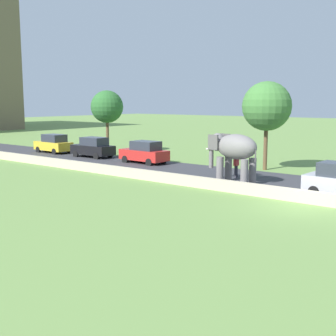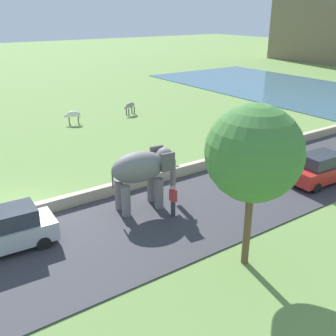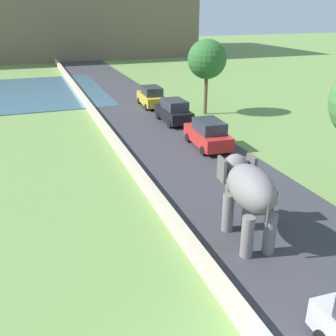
{
  "view_description": "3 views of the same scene",
  "coord_description": "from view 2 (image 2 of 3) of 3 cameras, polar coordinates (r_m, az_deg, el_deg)",
  "views": [
    {
      "loc": [
        -19.46,
        -7.56,
        4.91
      ],
      "look_at": [
        -1.64,
        6.48,
        1.47
      ],
      "focal_mm": 47.27,
      "sensor_mm": 36.0,
      "label": 1
    },
    {
      "loc": [
        18.41,
        -3.29,
        9.18
      ],
      "look_at": [
        2.32,
        7.8,
        1.25
      ],
      "focal_mm": 41.73,
      "sensor_mm": 36.0,
      "label": 2
    },
    {
      "loc": [
        -3.48,
        -5.18,
        8.07
      ],
      "look_at": [
        1.95,
        9.81,
        1.44
      ],
      "focal_mm": 41.24,
      "sensor_mm": 36.0,
      "label": 3
    }
  ],
  "objects": [
    {
      "name": "lake",
      "position": [
        52.46,
        16.62,
        11.17
      ],
      "size": [
        36.0,
        18.0,
        0.08
      ],
      "primitive_type": "cube",
      "color": "#426B84",
      "rests_on": "ground"
    },
    {
      "name": "tree_near",
      "position": [
        13.93,
        12.43,
        2.07
      ],
      "size": [
        3.49,
        3.49,
        6.3
      ],
      "color": "brown",
      "rests_on": "ground"
    },
    {
      "name": "car_red",
      "position": [
        23.56,
        21.43,
        -0.08
      ],
      "size": [
        1.93,
        4.07,
        1.8
      ],
      "color": "red",
      "rests_on": "ground"
    },
    {
      "name": "person_beside_elephant",
      "position": [
        18.4,
        0.75,
        -4.76
      ],
      "size": [
        0.36,
        0.22,
        1.63
      ],
      "color": "#33333D",
      "rests_on": "ground"
    },
    {
      "name": "ground_plane",
      "position": [
        20.83,
        -21.93,
        -5.8
      ],
      "size": [
        220.0,
        220.0,
        0.0
      ],
      "primitive_type": "plane",
      "color": "#6B8E47"
    },
    {
      "name": "elephant",
      "position": [
        18.79,
        -3.71,
        -0.31
      ],
      "size": [
        1.68,
        3.54,
        2.99
      ],
      "color": "slate",
      "rests_on": "ground"
    },
    {
      "name": "barrier_wall",
      "position": [
        28.78,
        15.67,
        3.3
      ],
      "size": [
        0.4,
        110.0,
        0.61
      ],
      "primitive_type": "cube",
      "color": "beige",
      "rests_on": "ground"
    },
    {
      "name": "cow_white",
      "position": [
        34.77,
        -13.75,
        7.58
      ],
      "size": [
        0.82,
        1.41,
        1.15
      ],
      "color": "silver",
      "rests_on": "ground"
    },
    {
      "name": "car_silver",
      "position": [
        17.28,
        -22.63,
        -8.44
      ],
      "size": [
        1.95,
        4.08,
        1.8
      ],
      "color": "#B7B7BC",
      "rests_on": "ground"
    },
    {
      "name": "cow_grey",
      "position": [
        37.19,
        -5.6,
        9.03
      ],
      "size": [
        0.77,
        1.42,
        1.15
      ],
      "color": "gray",
      "rests_on": "ground"
    }
  ]
}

